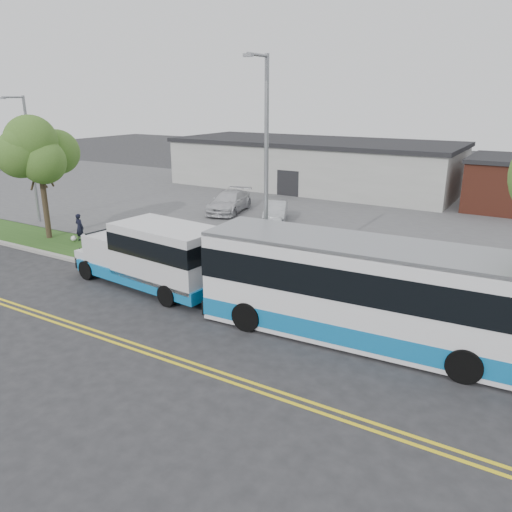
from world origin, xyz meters
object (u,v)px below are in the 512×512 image
Objects in this scene: shuttle_bus at (156,254)px; transit_bus at (380,294)px; tree_west at (38,151)px; parked_car_a at (275,212)px; parked_car_b at (229,202)px; streetlight_near at (265,169)px; streetlight_far at (30,155)px; pedestrian at (80,227)px.

transit_bus reaches higher than shuttle_bus.
parked_car_a is at bearing 47.57° from tree_west.
tree_west is 14.74m from parked_car_a.
shuttle_bus reaches higher than parked_car_b.
streetlight_far is at bearing 171.95° from streetlight_near.
parked_car_b is (-5.53, 13.85, -0.73)m from shuttle_bus.
streetlight_near is 1.87× the size of parked_car_b.
tree_west is 21.12m from transit_bus.
streetlight_near is 19.20m from streetlight_far.
parked_car_a is at bearing 31.21° from streetlight_far.
shuttle_bus reaches higher than parked_car_a.
parked_car_b is (-15.40, 13.78, -0.91)m from transit_bus.
streetlight_near is 0.76× the size of transit_bus.
shuttle_bus is at bearing -18.24° from streetlight_far.
streetlight_near reaches higher than parked_car_b.
tree_west is 1.36× the size of parked_car_b.
streetlight_near is 5.98m from shuttle_bus.
streetlight_far is (-19.00, 2.69, -0.76)m from streetlight_near.
tree_west is 4.33× the size of pedestrian.
parked_car_a is at bearing 116.84° from streetlight_near.
streetlight_far reaches higher than pedestrian.
pedestrian is at bearing 12.42° from tree_west.
tree_west is 0.88× the size of shuttle_bus.
transit_bus is at bearing 172.30° from pedestrian.
parked_car_a is at bearing -23.86° from parked_car_b.
streetlight_far is at bearing 165.76° from transit_bus.
tree_west is 0.55× the size of transit_bus.
parked_car_a is at bearing 100.91° from shuttle_bus.
pedestrian is (-18.52, 3.08, -0.85)m from transit_bus.
tree_west is 0.86× the size of streetlight_far.
tree_west is 11.69m from shuttle_bus.
streetlight_near is 13.58m from pedestrian.
tree_west is 0.73× the size of streetlight_near.
shuttle_bus is 1.54× the size of parked_car_b.
streetlight_far is at bearing 151.02° from tree_west.
shuttle_bus is (14.82, -4.88, -2.91)m from streetlight_far.
pedestrian is at bearing 167.36° from transit_bus.
streetlight_far reaches higher than shuttle_bus.
shuttle_bus is 14.93m from parked_car_b.
transit_bus is at bearing -11.04° from streetlight_far.
streetlight_far reaches higher than parked_car_b.
streetlight_near is 15.80m from parked_car_b.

